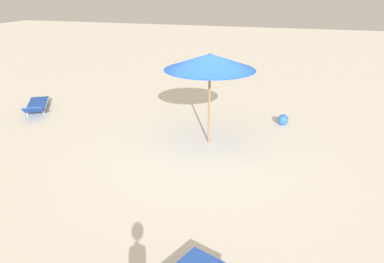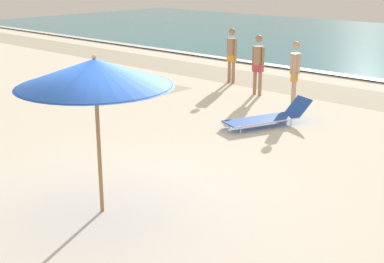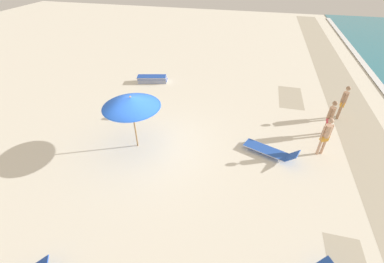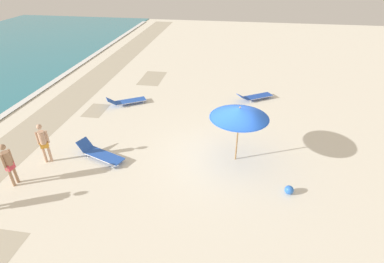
{
  "view_description": "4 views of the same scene",
  "coord_description": "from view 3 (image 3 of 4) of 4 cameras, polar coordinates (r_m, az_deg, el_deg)",
  "views": [
    {
      "loc": [
        -2.19,
        8.49,
        3.99
      ],
      "look_at": [
        0.01,
        1.18,
        0.97
      ],
      "focal_mm": 35.0,
      "sensor_mm": 36.0,
      "label": 1
    },
    {
      "loc": [
        6.21,
        -5.21,
        3.64
      ],
      "look_at": [
        -0.24,
        1.85,
        0.69
      ],
      "focal_mm": 50.0,
      "sensor_mm": 36.0,
      "label": 2
    },
    {
      "loc": [
        7.99,
        3.9,
        7.15
      ],
      "look_at": [
        -0.02,
        1.89,
        1.14
      ],
      "focal_mm": 24.0,
      "sensor_mm": 36.0,
      "label": 3
    },
    {
      "loc": [
        -10.35,
        -0.33,
        7.45
      ],
      "look_at": [
        0.26,
        1.33,
        1.06
      ],
      "focal_mm": 28.0,
      "sensor_mm": 36.0,
      "label": 4
    }
  ],
  "objects": [
    {
      "name": "beachgoer_wading_adult",
      "position": [
        12.96,
        28.37,
        2.99
      ],
      "size": [
        0.45,
        0.27,
        1.76
      ],
      "rotation": [
        0.0,
        0.0,
        6.2
      ],
      "color": "#A37A5B",
      "rests_on": "ground_plane"
    },
    {
      "name": "beachgoer_strolling_adult",
      "position": [
        11.61,
        27.6,
        -0.61
      ],
      "size": [
        0.29,
        0.41,
        1.76
      ],
      "rotation": [
        0.0,
        0.0,
        5.17
      ],
      "color": "tan",
      "rests_on": "ground_plane"
    },
    {
      "name": "beach_ball",
      "position": [
        13.61,
        -16.46,
        3.52
      ],
      "size": [
        0.33,
        0.33,
        0.33
      ],
      "color": "blue",
      "rests_on": "ground_plane"
    },
    {
      "name": "beachgoer_shoreline_child",
      "position": [
        14.65,
        30.64,
        5.93
      ],
      "size": [
        0.44,
        0.27,
        1.76
      ],
      "rotation": [
        0.0,
        0.0,
        6.09
      ],
      "color": "#A37A5B",
      "rests_on": "ground_plane"
    },
    {
      "name": "sun_lounger_beside_umbrella",
      "position": [
        11.21,
        17.09,
        -4.11
      ],
      "size": [
        1.36,
        2.27,
        0.58
      ],
      "rotation": [
        0.0,
        0.0,
        -0.37
      ],
      "color": "blue",
      "rests_on": "ground_plane"
    },
    {
      "name": "lounger_stack",
      "position": [
        16.96,
        -8.79,
        11.44
      ],
      "size": [
        1.06,
        2.0,
        0.41
      ],
      "rotation": [
        0.0,
        0.0,
        0.24
      ],
      "color": "blue",
      "rests_on": "ground_plane"
    },
    {
      "name": "ground_plane",
      "position": [
        11.46,
        -9.23,
        -3.65
      ],
      "size": [
        60.0,
        60.0,
        0.16
      ],
      "color": "silver"
    },
    {
      "name": "beach_umbrella",
      "position": [
        10.37,
        -13.41,
        6.33
      ],
      "size": [
        2.32,
        2.32,
        2.45
      ],
      "color": "#9E7547",
      "rests_on": "ground_plane"
    }
  ]
}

